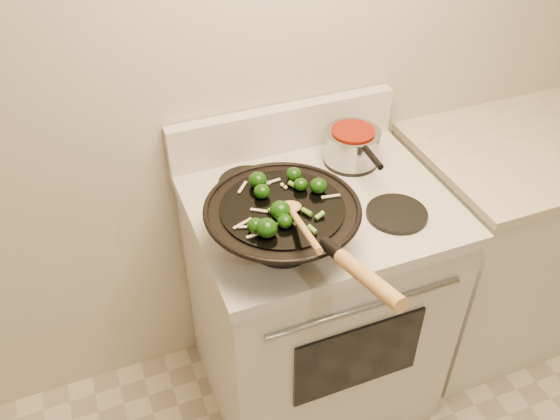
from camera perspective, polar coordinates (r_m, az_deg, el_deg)
name	(u,v)px	position (r m, az deg, el deg)	size (l,w,h in m)	color
stove	(314,300)	(2.11, 3.26, -8.62)	(0.78, 0.67, 1.08)	silver
counter_unit	(506,239)	(2.51, 20.96, -2.65)	(0.81, 0.62, 0.91)	white
wok	(283,224)	(1.58, 0.32, -1.35)	(0.42, 0.69, 0.23)	black
stirfry	(279,202)	(1.53, -0.13, 0.75)	(0.31, 0.28, 0.05)	#0F3307
wooden_spoon	(297,219)	(1.45, 1.64, -0.84)	(0.08, 0.30, 0.10)	#A97E42
saucepan	(352,145)	(1.93, 6.97, 6.26)	(0.18, 0.29, 0.11)	#93979B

